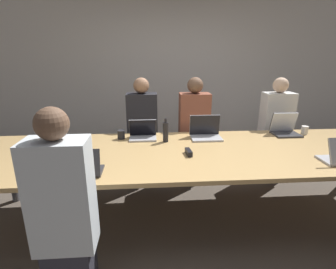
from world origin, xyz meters
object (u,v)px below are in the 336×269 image
Objects in this scene: laptop_far_midleft at (143,133)px; laptop_near_left at (82,167)px; person_far_right at (275,131)px; cup_far_right at (305,130)px; laptop_far_center at (205,131)px; person_far_center at (194,132)px; cup_far_midleft at (121,135)px; bottle_far_midleft at (166,132)px; person_far_midleft at (143,133)px; stapler at (189,152)px; laptop_far_right at (285,128)px; person_near_left at (64,215)px.

laptop_near_left is (-0.48, -0.92, 0.00)m from laptop_far_midleft.
person_far_right is 14.00× the size of cup_far_right.
laptop_far_center is 0.25× the size of person_far_center.
laptop_far_midleft is 3.07× the size of cup_far_midleft.
bottle_far_midleft is 1.67m from person_far_right.
stapler is (0.47, -1.05, 0.11)m from person_far_midleft.
laptop_far_right is at bearing -14.67° from person_far_midleft.
person_far_midleft reaches higher than cup_far_midleft.
laptop_far_midleft is at bearing -178.53° from laptop_far_right.
person_far_right is at bearing 22.78° from laptop_far_center.
stapler is (0.96, 0.82, 0.11)m from person_near_left.
person_far_right is at bearing -1.74° from person_far_center.
cup_far_right is at bearing -159.02° from laptop_near_left.
bottle_far_midleft is 1.46m from person_near_left.
laptop_near_left is (-1.21, -0.90, -0.01)m from laptop_far_center.
person_near_left reaches higher than laptop_far_right.
laptop_far_midleft is 1.46m from person_near_left.
cup_far_right is (0.24, -0.03, -0.03)m from laptop_far_right.
laptop_far_midleft is at bearing -88.21° from person_far_midleft.
laptop_far_center is 1.14× the size of laptop_far_right.
laptop_near_left is (-2.21, -0.97, -0.01)m from laptop_far_right.
person_far_center is 1.37m from cup_far_right.
laptop_near_left is at bearing -129.90° from person_far_center.
person_far_midleft is 9.31× the size of stapler.
person_far_midleft is 0.70m from person_far_center.
laptop_far_midleft is 0.22× the size of person_far_right.
laptop_far_right reaches higher than laptop_near_left.
laptop_far_center reaches higher than stapler.
person_near_left is at bearing -132.67° from laptop_far_center.
laptop_near_left is (-0.74, -0.79, -0.05)m from bottle_far_midleft.
person_far_right is (0.08, 0.39, -0.16)m from laptop_far_right.
stapler is (-0.23, -1.01, 0.10)m from person_far_center.
bottle_far_midleft is at bearing 110.59° from stapler.
person_far_right is at bearing 30.42° from stapler.
cup_far_midleft is 0.07× the size of person_far_center.
cup_far_right is (1.72, 0.15, -0.07)m from bottle_far_midleft.
laptop_far_midleft is 0.22× the size of person_far_midleft.
laptop_far_midleft is at bearing -0.07° from cup_far_midleft.
laptop_far_right is at bearing -21.83° from person_far_center.
stapler is at bearing -102.62° from person_far_center.
person_far_midleft is 4.56× the size of laptop_far_right.
stapler is at bearing -50.24° from laptop_far_midleft.
person_far_midleft is at bearing 91.79° from laptop_far_midleft.
laptop_far_right is at bearing 1.28° from cup_far_midleft.
stapler is (-0.28, -0.52, -0.05)m from laptop_far_center.
bottle_far_midleft reaches higher than laptop_far_midleft.
laptop_far_midleft is 0.73m from laptop_far_center.
stapler is at bearing -158.04° from laptop_near_left.
laptop_near_left is at bearing -156.35° from laptop_far_right.
laptop_near_left reaches higher than cup_far_midleft.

